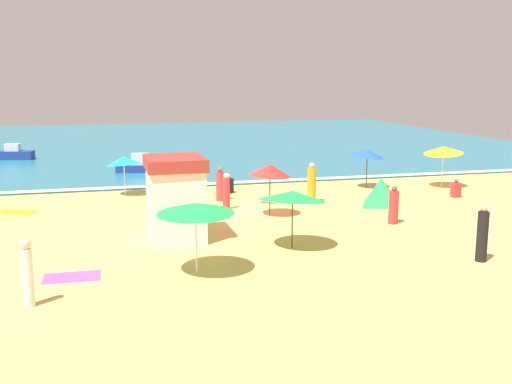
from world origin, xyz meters
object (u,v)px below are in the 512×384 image
object	(u,v)px
lifeguard_cabana	(176,197)
beach_tent	(381,192)
beach_umbrella_1	(367,153)
beachgoer_4	(456,189)
beach_umbrella_3	(293,196)
beachgoer_1	(312,184)
beachgoer_5	(27,273)
beachgoer_7	(220,185)
beach_umbrella_6	(196,208)
beach_umbrella_4	(270,170)
beachgoer_6	(482,235)
beachgoer_2	(226,192)
beachgoer_8	(228,185)
small_boat_0	(140,166)
beach_umbrella_0	(443,150)
beach_umbrella_2	(124,161)
beachgoer_3	(394,206)
small_boat_1	(13,154)

from	to	relation	value
lifeguard_cabana	beach_tent	xyz separation A→B (m)	(9.63, 3.36, -0.87)
beach_umbrella_1	beachgoer_4	distance (m)	4.80
beach_umbrella_3	beachgoer_1	bearing A→B (deg)	65.20
beachgoer_5	beachgoer_7	size ratio (longest dim) A/B	1.10
beach_umbrella_6	beach_umbrella_4	bearing A→B (deg)	58.14
beach_umbrella_3	beachgoer_6	size ratio (longest dim) A/B	1.75
beachgoer_2	beach_umbrella_6	bearing A→B (deg)	-107.68
beach_tent	beachgoer_8	world-z (taller)	beach_tent
beach_umbrella_4	small_boat_0	bearing A→B (deg)	108.72
beachgoer_6	small_boat_0	size ratio (longest dim) A/B	0.62
beach_umbrella_1	beach_umbrella_0	bearing A→B (deg)	-12.36
beachgoer_8	beachgoer_5	bearing A→B (deg)	-120.70
beach_umbrella_0	beach_umbrella_3	bearing A→B (deg)	-141.38
beachgoer_5	beach_umbrella_0	bearing A→B (deg)	32.57
beach_umbrella_1	beachgoer_1	size ratio (longest dim) A/B	1.36
beach_tent	beachgoer_5	bearing A→B (deg)	-147.62
beach_umbrella_0	beach_umbrella_2	size ratio (longest dim) A/B	1.17
beach_umbrella_4	beach_umbrella_6	world-z (taller)	beach_umbrella_4
beach_umbrella_0	beachgoer_7	distance (m)	11.97
lifeguard_cabana	beach_umbrella_4	xyz separation A→B (m)	(4.22, 2.58, 0.45)
beach_umbrella_6	beach_tent	distance (m)	12.23
beachgoer_8	beach_umbrella_6	bearing A→B (deg)	-106.37
beachgoer_3	beachgoer_6	xyz separation A→B (m)	(0.33, -5.24, 0.16)
beachgoer_3	small_boat_0	xyz separation A→B (m)	(-8.71, 15.34, -0.24)
beach_umbrella_2	beach_umbrella_6	xyz separation A→B (m)	(1.42, -12.89, 0.27)
beachgoer_4	beachgoer_8	bearing A→B (deg)	159.80
beach_umbrella_0	beach_umbrella_4	distance (m)	11.33
beach_umbrella_2	beach_umbrella_4	xyz separation A→B (m)	(5.59, -6.19, 0.25)
beach_umbrella_6	beachgoer_1	xyz separation A→B (m)	(6.80, 8.91, -1.12)
beach_umbrella_2	beachgoer_5	distance (m)	14.69
beach_umbrella_4	beachgoer_3	distance (m)	5.17
beach_umbrella_2	beachgoer_2	bearing A→B (deg)	-47.13
beachgoer_6	beachgoer_7	bearing A→B (deg)	117.88
beach_umbrella_1	small_boat_1	world-z (taller)	beach_umbrella_1
lifeguard_cabana	beachgoer_2	size ratio (longest dim) A/B	1.84
beach_umbrella_2	beachgoer_6	xyz separation A→B (m)	(10.27, -13.92, -0.85)
beach_tent	beachgoer_2	size ratio (longest dim) A/B	1.31
beach_umbrella_4	beachgoer_4	world-z (taller)	beach_umbrella_4
beachgoer_1	beachgoer_2	size ratio (longest dim) A/B	1.16
lifeguard_cabana	beach_tent	distance (m)	10.24
lifeguard_cabana	beachgoer_7	world-z (taller)	lifeguard_cabana
beach_umbrella_6	beachgoer_4	distance (m)	16.33
beachgoer_5	beachgoer_3	bearing A→B (deg)	23.51
lifeguard_cabana	beach_umbrella_1	xyz separation A→B (m)	(10.88, 7.56, 0.32)
beach_umbrella_3	beach_umbrella_2	bearing A→B (deg)	114.50
beach_umbrella_6	beachgoer_3	xyz separation A→B (m)	(8.52, 4.22, -1.28)
beachgoer_5	beachgoer_7	world-z (taller)	beachgoer_5
beach_umbrella_0	beachgoer_2	distance (m)	12.31
beachgoer_4	beachgoer_5	size ratio (longest dim) A/B	0.51
beachgoer_5	small_boat_1	size ratio (longest dim) A/B	0.62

